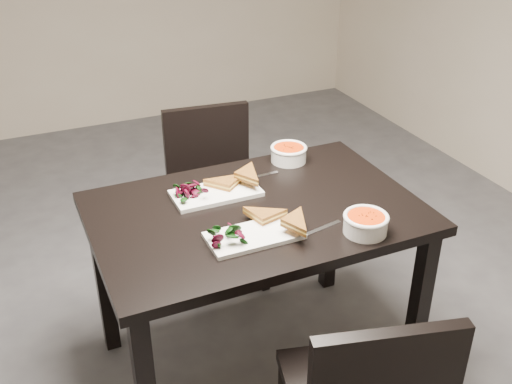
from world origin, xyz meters
TOP-DOWN VIEW (x-y plane):
  - ground at (0.00, 0.00)m, footprint 5.00×5.00m
  - table at (0.40, -0.41)m, footprint 1.20×0.80m
  - chair_far at (0.48, 0.30)m, footprint 0.46×0.46m
  - plate_near at (0.31, -0.58)m, footprint 0.32×0.16m
  - sandwich_near at (0.38, -0.57)m, footprint 0.19×0.16m
  - salad_near at (0.21, -0.58)m, footprint 0.10×0.09m
  - soup_bowl_near at (0.67, -0.71)m, footprint 0.16×0.16m
  - cutlery_near at (0.54, -0.63)m, footprint 0.18×0.05m
  - plate_far at (0.30, -0.25)m, footprint 0.34×0.17m
  - sandwich_far at (0.36, -0.26)m, footprint 0.21×0.20m
  - salad_far at (0.20, -0.25)m, footprint 0.10×0.09m
  - soup_bowl_far at (0.69, -0.10)m, footprint 0.16×0.16m
  - cutlery_far at (0.51, -0.18)m, footprint 0.18×0.02m

SIDE VIEW (x-z plane):
  - ground at x=0.00m, z-range 0.00..0.00m
  - chair_far at x=0.48m, z-range 0.06..0.91m
  - table at x=0.40m, z-range 0.28..1.03m
  - cutlery_near at x=0.54m, z-range 0.75..0.75m
  - cutlery_far at x=0.51m, z-range 0.75..0.75m
  - plate_near at x=0.31m, z-range 0.75..0.77m
  - plate_far at x=0.30m, z-range 0.75..0.77m
  - salad_near at x=0.21m, z-range 0.77..0.81m
  - soup_bowl_far at x=0.69m, z-range 0.75..0.82m
  - soup_bowl_near at x=0.67m, z-range 0.75..0.82m
  - salad_far at x=0.20m, z-range 0.77..0.81m
  - sandwich_near at x=0.38m, z-range 0.77..0.82m
  - sandwich_far at x=0.36m, z-range 0.77..0.82m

